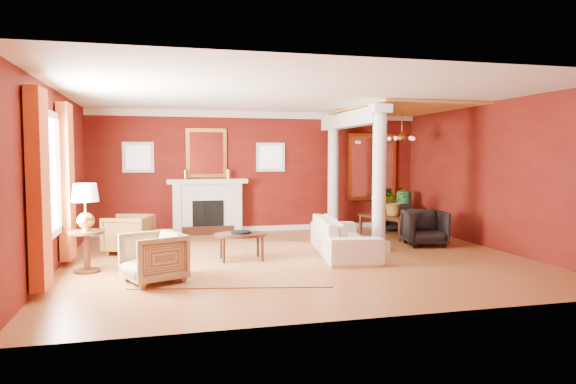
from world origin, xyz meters
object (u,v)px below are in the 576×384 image
object	(u,v)px
armchair_stripe	(153,255)
armchair_leopard	(128,232)
dining_table	(390,220)
side_table	(86,214)
sofa	(344,230)
coffee_table	(241,236)

from	to	relation	value
armchair_stripe	armchair_leopard	bearing A→B (deg)	167.84
armchair_stripe	dining_table	xyz separation A→B (m)	(5.16, 3.08, -0.02)
armchair_leopard	armchair_stripe	bearing A→B (deg)	29.21
armchair_leopard	side_table	world-z (taller)	side_table
sofa	side_table	world-z (taller)	side_table
dining_table	sofa	bearing A→B (deg)	114.95
armchair_stripe	side_table	xyz separation A→B (m)	(-1.03, 0.94, 0.53)
armchair_leopard	dining_table	bearing A→B (deg)	114.28
sofa	armchair_leopard	size ratio (longest dim) A/B	2.91
armchair_stripe	coffee_table	size ratio (longest dim) A/B	0.84
sofa	side_table	xyz separation A→B (m)	(-4.43, -0.39, 0.47)
dining_table	armchair_stripe	bearing A→B (deg)	100.94
armchair_stripe	dining_table	bearing A→B (deg)	97.38
coffee_table	armchair_leopard	bearing A→B (deg)	148.40
armchair_stripe	side_table	distance (m)	1.49
armchair_leopard	side_table	size ratio (longest dim) A/B	0.57
sofa	armchair_leopard	bearing A→B (deg)	82.31
armchair_leopard	side_table	xyz separation A→B (m)	(-0.54, -1.51, 0.53)
armchair_leopard	armchair_stripe	distance (m)	2.50
armchair_stripe	dining_table	size ratio (longest dim) A/B	0.58
side_table	armchair_stripe	bearing A→B (deg)	-42.33
sofa	coffee_table	world-z (taller)	sofa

